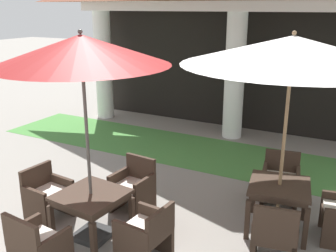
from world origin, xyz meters
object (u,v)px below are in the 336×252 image
Objects in this scene: patio_chair_near_foreground_north at (280,180)px; patio_chair_mid_left_south at (37,246)px; patio_umbrella_near_foreground at (293,52)px; patio_chair_mid_left_north at (134,187)px; patio_table_near_foreground at (279,191)px; patio_chair_mid_left_east at (146,234)px; patio_table_mid_left at (91,200)px; patio_chair_mid_left_west at (47,195)px; patio_chair_near_foreground_south at (274,237)px; patio_umbrella_mid_left at (81,52)px.

patio_chair_mid_left_south reaches higher than patio_chair_near_foreground_north.
patio_umbrella_near_foreground is 2.41m from patio_chair_near_foreground_north.
patio_chair_near_foreground_north is at bearing -140.32° from patio_chair_mid_left_north.
patio_chair_mid_left_north reaches higher than patio_chair_near_foreground_north.
patio_chair_mid_left_south reaches higher than patio_table_near_foreground.
patio_chair_mid_left_east is (-1.19, -2.43, -0.01)m from patio_chair_near_foreground_north.
patio_chair_mid_left_west reaches higher than patio_table_mid_left.
patio_chair_near_foreground_north is 1.01× the size of patio_chair_mid_left_west.
patio_chair_mid_left_west is at bearing 134.89° from patio_chair_mid_left_south.
patio_table_mid_left is (-2.13, -2.34, 0.20)m from patio_chair_near_foreground_north.
patio_chair_mid_left_west is (-3.22, -1.36, -0.23)m from patio_table_near_foreground.
patio_chair_mid_left_north is at bearing 160.79° from patio_chair_near_foreground_south.
patio_chair_near_foreground_south reaches higher than patio_chair_mid_left_north.
patio_chair_mid_left_west is (-0.94, 0.09, -0.20)m from patio_table_mid_left.
patio_umbrella_near_foreground is (0.00, 0.00, 2.00)m from patio_table_near_foreground.
patio_table_mid_left is (-2.28, -1.45, -0.03)m from patio_table_near_foreground.
patio_table_near_foreground reaches higher than patio_table_mid_left.
patio_table_near_foreground is 1.04× the size of patio_table_mid_left.
patio_table_mid_left is (-2.43, -0.55, 0.18)m from patio_chair_near_foreground_south.
patio_chair_mid_left_south is at bearing -95.33° from patio_umbrella_mid_left.
patio_chair_mid_left_west is at bearing 26.65° from patio_chair_near_foreground_north.
patio_umbrella_near_foreground is at bearing 90.00° from patio_chair_near_foreground_south.
patio_table_near_foreground is at bearing 50.60° from patio_chair_mid_left_south.
patio_chair_near_foreground_south is (0.15, -0.90, -0.20)m from patio_table_near_foreground.
patio_umbrella_mid_left is at bearing -147.65° from patio_umbrella_near_foreground.
patio_chair_mid_left_east is 0.93× the size of patio_chair_mid_left_south.
patio_table_near_foreground is at bearing 90.00° from patio_chair_near_foreground_south.
patio_table_mid_left is at bearing 0.00° from patio_umbrella_mid_left.
patio_table_near_foreground is 1.06× the size of patio_chair_near_foreground_south.
patio_table_near_foreground is 3.37m from patio_umbrella_mid_left.
patio_umbrella_mid_left reaches higher than patio_table_near_foreground.
patio_chair_mid_left_north is (-0.85, 1.03, 0.01)m from patio_chair_mid_left_east.
patio_umbrella_near_foreground is 2.70m from patio_umbrella_mid_left.
patio_chair_near_foreground_north is 0.98× the size of patio_chair_mid_left_north.
patio_chair_mid_left_south is at bearing 44.89° from patio_chair_mid_left_west.
patio_umbrella_mid_left is 3.65× the size of patio_chair_mid_left_east.
patio_chair_near_foreground_south is at bearing -80.40° from patio_table_near_foreground.
patio_table_mid_left is at bearing -147.65° from patio_umbrella_near_foreground.
patio_table_mid_left is at bearing 38.11° from patio_chair_near_foreground_north.
patio_umbrella_near_foreground is at bearing -161.84° from patio_chair_mid_left_north.
patio_table_near_foreground is 1.16× the size of patio_chair_near_foreground_north.
patio_umbrella_near_foreground is 3.17m from patio_chair_mid_left_north.
patio_chair_near_foreground_north reaches higher than patio_chair_mid_left_east.
patio_chair_near_foreground_south is at bearing 103.10° from patio_chair_mid_left_west.
patio_chair_mid_left_north is at bearing 44.86° from patio_chair_mid_left_east.
patio_chair_mid_left_south is at bearing -95.33° from patio_table_mid_left.
patio_chair_near_foreground_south is 0.32× the size of patio_umbrella_mid_left.
patio_chair_mid_left_west is (-0.94, 0.09, -2.25)m from patio_umbrella_mid_left.
patio_chair_mid_left_east reaches higher than patio_table_near_foreground.
patio_umbrella_near_foreground is 3.39× the size of patio_chair_mid_left_north.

